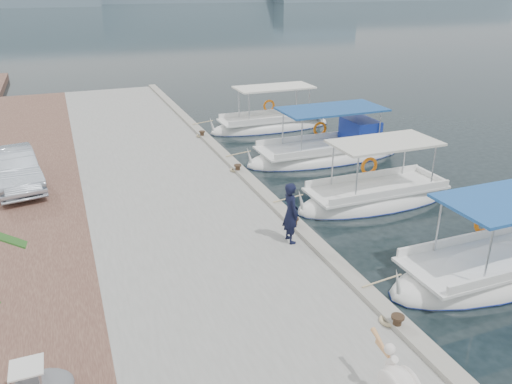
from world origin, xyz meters
TOP-DOWN VIEW (x-y plane):
  - ground at (0.00, 0.00)m, footprint 400.00×400.00m
  - concrete_quay at (-3.00, 5.00)m, footprint 6.00×40.00m
  - quay_curb at (-0.22, 5.00)m, footprint 0.44×40.00m
  - cobblestone_strip at (-8.00, 5.00)m, footprint 4.00×40.00m
  - fishing_caique_b at (4.04, -2.09)m, footprint 6.90×2.33m
  - fishing_caique_c at (3.64, 3.16)m, footprint 6.10×2.13m
  - fishing_caique_d at (4.46, 8.10)m, footprint 7.52×2.53m
  - fishing_caique_e at (3.97, 13.47)m, footprint 6.76×2.09m
  - mooring_bollards at (-0.35, 1.50)m, footprint 0.28×20.28m
  - pelican at (-1.65, -5.24)m, footprint 0.53×1.38m
  - fisherman at (-0.80, 0.82)m, footprint 0.42×0.64m
  - parked_car at (-8.12, 8.01)m, footprint 2.16×4.30m
  - folding_table at (-7.40, -2.81)m, footprint 0.55×0.55m

SIDE VIEW (x-z plane):
  - ground at x=0.00m, z-range 0.00..0.00m
  - fishing_caique_b at x=4.04m, z-range -1.29..1.54m
  - fishing_caique_e at x=3.97m, z-range -1.29..1.54m
  - fishing_caique_c at x=3.64m, z-range -1.29..1.54m
  - fishing_caique_d at x=4.46m, z-range -1.23..1.60m
  - concrete_quay at x=-3.00m, z-range 0.00..0.50m
  - cobblestone_strip at x=-8.00m, z-range 0.00..0.50m
  - quay_curb at x=-0.22m, z-range 0.50..0.62m
  - mooring_bollards at x=-0.35m, z-range 0.53..0.86m
  - folding_table at x=-7.40m, z-range 0.66..1.39m
  - pelican at x=-1.65m, z-range 0.52..1.59m
  - parked_car at x=-8.12m, z-range 0.50..1.85m
  - fisherman at x=-0.80m, z-range 0.50..2.25m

